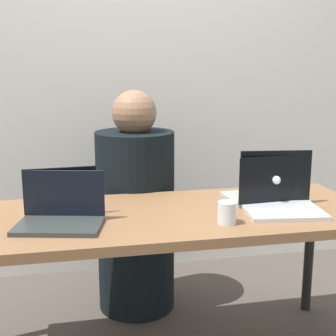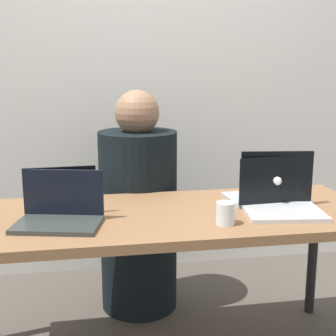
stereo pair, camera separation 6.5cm
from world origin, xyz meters
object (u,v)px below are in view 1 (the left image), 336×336
(person_at_center, at_px, (136,214))
(laptop_front_right, at_px, (280,198))
(laptop_back_right, at_px, (266,191))
(water_glass_right, at_px, (227,214))
(laptop_front_left, at_px, (61,214))
(laptop_back_left, at_px, (61,201))

(person_at_center, xyz_separation_m, laptop_front_right, (0.55, -0.59, 0.22))
(laptop_back_right, bearing_deg, person_at_center, -43.56)
(laptop_front_right, bearing_deg, laptop_back_right, 98.91)
(laptop_back_right, xyz_separation_m, water_glass_right, (-0.28, -0.27, -0.01))
(laptop_front_left, distance_m, laptop_back_right, 0.94)
(laptop_back_right, distance_m, water_glass_right, 0.39)
(person_at_center, relative_size, laptop_back_right, 3.34)
(person_at_center, bearing_deg, laptop_front_left, 63.45)
(person_at_center, xyz_separation_m, laptop_front_left, (-0.38, -0.61, 0.22))
(laptop_back_left, height_order, laptop_front_right, laptop_front_right)
(person_at_center, height_order, laptop_back_left, person_at_center)
(laptop_front_left, bearing_deg, laptop_back_left, 104.36)
(person_at_center, height_order, laptop_front_left, person_at_center)
(laptop_front_left, height_order, laptop_back_right, laptop_back_right)
(laptop_front_left, height_order, laptop_back_left, laptop_back_left)
(laptop_back_left, bearing_deg, person_at_center, -134.76)
(laptop_back_right, bearing_deg, laptop_front_right, 87.74)
(laptop_back_right, height_order, laptop_back_left, laptop_back_right)
(water_glass_right, bearing_deg, laptop_back_left, 155.51)
(person_at_center, distance_m, laptop_front_left, 0.75)
(laptop_back_right, bearing_deg, water_glass_right, 39.45)
(laptop_front_right, distance_m, water_glass_right, 0.31)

